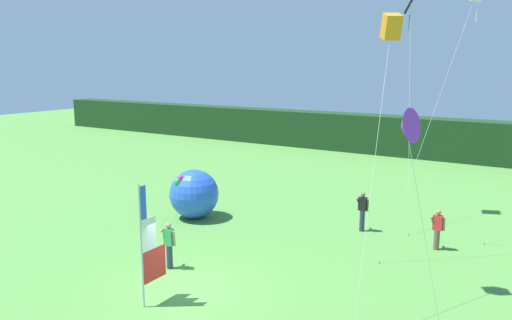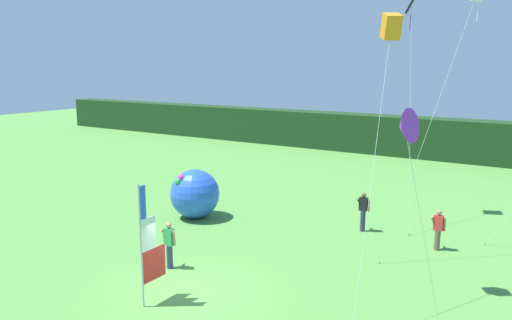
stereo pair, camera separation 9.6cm
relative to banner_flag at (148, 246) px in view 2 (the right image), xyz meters
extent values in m
plane|color=#518E3D|center=(0.42, 1.22, -1.83)|extent=(120.00, 120.00, 0.00)
cube|color=#193819|center=(0.42, 29.48, -0.27)|extent=(80.00, 2.40, 3.13)
cylinder|color=#B7B7BC|center=(0.00, -0.29, 0.08)|extent=(0.06, 0.06, 3.83)
cube|color=red|center=(0.00, 0.22, -0.63)|extent=(0.02, 0.97, 1.02)
cube|color=white|center=(0.00, 0.04, 0.39)|extent=(0.02, 0.60, 1.02)
cube|color=blue|center=(0.00, -0.15, 1.41)|extent=(0.02, 0.23, 1.02)
cylinder|color=#2D334C|center=(-1.30, 2.32, -1.40)|extent=(0.22, 0.22, 0.87)
cube|color=#2D8E4C|center=(-1.30, 2.32, -0.65)|extent=(0.36, 0.20, 0.62)
sphere|color=#A37556|center=(-1.30, 2.32, -0.22)|extent=(0.20, 0.20, 0.20)
cylinder|color=#A37556|center=(-1.53, 2.38, -0.56)|extent=(0.09, 0.48, 0.42)
cylinder|color=#A37556|center=(-1.07, 2.33, -0.66)|extent=(0.09, 0.14, 0.56)
cylinder|color=#2D334C|center=(3.10, 9.92, -1.36)|extent=(0.22, 0.22, 0.94)
cube|color=black|center=(3.10, 9.92, -0.59)|extent=(0.36, 0.20, 0.59)
sphere|color=brown|center=(3.10, 9.92, -0.18)|extent=(0.20, 0.20, 0.20)
cylinder|color=brown|center=(2.87, 9.98, -0.53)|extent=(0.09, 0.48, 0.42)
cylinder|color=brown|center=(3.33, 9.93, -0.62)|extent=(0.09, 0.14, 0.56)
cylinder|color=brown|center=(6.39, 9.35, -1.43)|extent=(0.22, 0.22, 0.81)
cube|color=red|center=(6.39, 9.35, -0.72)|extent=(0.36, 0.20, 0.60)
sphere|color=#A37556|center=(6.39, 9.35, -0.30)|extent=(0.20, 0.20, 0.20)
cylinder|color=#A37556|center=(6.16, 9.41, -0.64)|extent=(0.09, 0.48, 0.42)
cylinder|color=#A37556|center=(6.62, 9.36, -0.74)|extent=(0.09, 0.14, 0.56)
sphere|color=blue|center=(-4.37, 7.51, -0.66)|extent=(2.34, 2.34, 2.34)
sphere|color=green|center=(-4.63, 6.64, 0.09)|extent=(0.33, 0.33, 0.33)
sphere|color=#DB33A8|center=(-4.58, 6.77, 0.22)|extent=(0.33, 0.33, 0.33)
sphere|color=purple|center=(-5.02, 8.25, -0.03)|extent=(0.33, 0.33, 0.33)
cylinder|color=brown|center=(5.00, 10.42, -1.79)|extent=(0.03, 0.03, 0.08)
cylinder|color=silver|center=(4.35, 11.92, 3.15)|extent=(1.31, 3.01, 9.97)
cube|color=black|center=(3.70, 13.41, 8.14)|extent=(0.61, 0.81, 0.92)
cylinder|color=black|center=(3.70, 13.41, 7.28)|extent=(0.02, 0.02, 0.70)
cylinder|color=brown|center=(4.95, 6.77, -1.79)|extent=(0.03, 0.03, 0.08)
cylinder|color=silver|center=(6.06, 8.15, 3.13)|extent=(2.23, 2.78, 9.93)
cylinder|color=white|center=(7.17, 9.53, 7.24)|extent=(0.02, 0.02, 0.70)
cylinder|color=silver|center=(5.93, 2.66, 2.32)|extent=(0.45, 3.45, 8.31)
cube|color=orange|center=(5.71, 4.38, 6.47)|extent=(0.76, 0.79, 0.80)
cylinder|color=brown|center=(7.94, 10.95, -1.79)|extent=(0.03, 0.03, 0.08)
cylinder|color=silver|center=(7.60, 1.90, 1.12)|extent=(0.48, 2.91, 5.92)
cone|color=purple|center=(7.37, 0.45, 4.08)|extent=(0.58, 0.84, 0.81)
camera|label=1|loc=(10.30, -10.30, 5.39)|focal=34.91mm
camera|label=2|loc=(10.38, -10.25, 5.39)|focal=34.91mm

